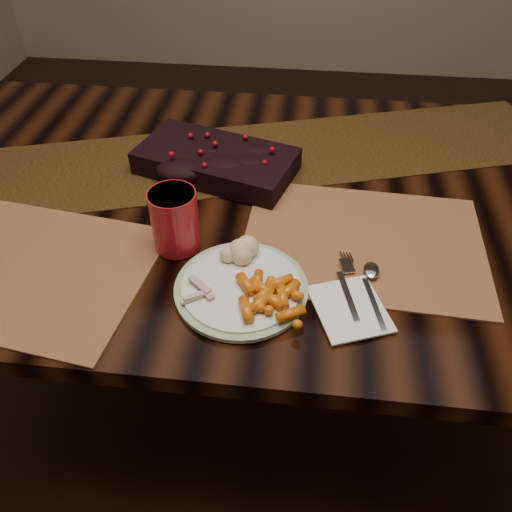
# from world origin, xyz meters

# --- Properties ---
(floor) EXTENTS (5.00, 5.00, 0.00)m
(floor) POSITION_xyz_m (0.00, 0.00, 0.00)
(floor) COLOR black
(floor) RESTS_ON ground
(dining_table) EXTENTS (1.80, 1.00, 0.75)m
(dining_table) POSITION_xyz_m (0.00, 0.00, 0.38)
(dining_table) COLOR black
(dining_table) RESTS_ON floor
(table_runner) EXTENTS (1.54, 0.75, 0.00)m
(table_runner) POSITION_xyz_m (-0.05, 0.16, 0.75)
(table_runner) COLOR black
(table_runner) RESTS_ON dining_table
(centerpiece) EXTENTS (0.40, 0.28, 0.07)m
(centerpiece) POSITION_xyz_m (-0.15, 0.07, 0.79)
(centerpiece) COLOR black
(centerpiece) RESTS_ON table_runner
(placemat_main) EXTENTS (0.49, 0.37, 0.00)m
(placemat_main) POSITION_xyz_m (0.19, -0.14, 0.75)
(placemat_main) COLOR brown
(placemat_main) RESTS_ON dining_table
(placemat_second) EXTENTS (0.52, 0.41, 0.00)m
(placemat_second) POSITION_xyz_m (-0.46, -0.29, 0.75)
(placemat_second) COLOR #965F3C
(placemat_second) RESTS_ON dining_table
(dinner_plate) EXTENTS (0.30, 0.30, 0.01)m
(dinner_plate) POSITION_xyz_m (-0.04, -0.30, 0.76)
(dinner_plate) COLOR white
(dinner_plate) RESTS_ON placemat_main
(baby_carrots) EXTENTS (0.11, 0.09, 0.02)m
(baby_carrots) POSITION_xyz_m (0.02, -0.34, 0.78)
(baby_carrots) COLOR #CE5D0D
(baby_carrots) RESTS_ON dinner_plate
(mashed_potatoes) EXTENTS (0.10, 0.09, 0.05)m
(mashed_potatoes) POSITION_xyz_m (-0.05, -0.24, 0.79)
(mashed_potatoes) COLOR tan
(mashed_potatoes) RESTS_ON dinner_plate
(turkey_shreds) EXTENTS (0.08, 0.07, 0.02)m
(turkey_shreds) POSITION_xyz_m (-0.11, -0.34, 0.78)
(turkey_shreds) COLOR tan
(turkey_shreds) RESTS_ON dinner_plate
(napkin) EXTENTS (0.16, 0.17, 0.00)m
(napkin) POSITION_xyz_m (0.15, -0.33, 0.76)
(napkin) COLOR white
(napkin) RESTS_ON placemat_main
(fork) EXTENTS (0.06, 0.15, 0.00)m
(fork) POSITION_xyz_m (0.15, -0.28, 0.76)
(fork) COLOR silver
(fork) RESTS_ON napkin
(spoon) EXTENTS (0.06, 0.15, 0.00)m
(spoon) POSITION_xyz_m (0.20, -0.29, 0.76)
(spoon) COLOR silver
(spoon) RESTS_ON napkin
(red_cup) EXTENTS (0.11, 0.11, 0.12)m
(red_cup) POSITION_xyz_m (-0.18, -0.20, 0.82)
(red_cup) COLOR #A31520
(red_cup) RESTS_ON placemat_main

